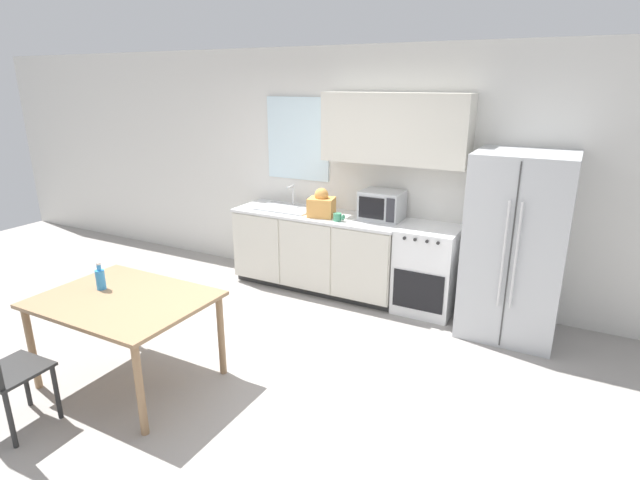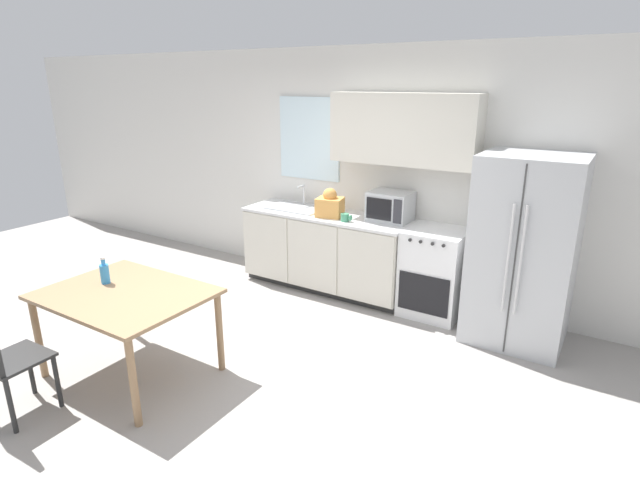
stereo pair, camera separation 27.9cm
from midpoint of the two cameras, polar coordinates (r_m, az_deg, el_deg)
name	(u,v)px [view 2 (the right image)]	position (r m, az deg, el deg)	size (l,w,h in m)	color
ground_plane	(252,365)	(4.44, -5.95, -14.07)	(12.00, 12.00, 0.00)	gray
wall_back	(373,166)	(5.62, 7.48, 8.37)	(12.00, 0.38, 2.70)	silver
kitchen_counter	(327,251)	(5.77, 2.14, -1.25)	(1.99, 0.64, 0.90)	#333333
oven_range	(434,272)	(5.30, 14.42, -3.62)	(0.60, 0.60, 0.91)	white
refrigerator	(524,251)	(4.92, 23.78, -1.13)	(0.86, 0.81, 1.74)	silver
kitchen_sink	(296,207)	(5.86, -1.36, 3.76)	(0.66, 0.42, 0.26)	#B7BABC
microwave	(390,206)	(5.39, 9.51, 3.81)	(0.44, 0.35, 0.31)	#B7BABC
coffee_mug	(345,217)	(5.32, 4.43, 2.57)	(0.12, 0.09, 0.08)	#3F8C66
grocery_bag_0	(330,205)	(5.49, 2.59, 4.04)	(0.32, 0.29, 0.32)	#DB994C
dining_table	(126,302)	(4.25, -19.58, -6.69)	(1.29, 0.98, 0.73)	#997551
drink_bottle	(105,273)	(4.43, -21.76, -3.53)	(0.07, 0.07, 0.23)	#338CD8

